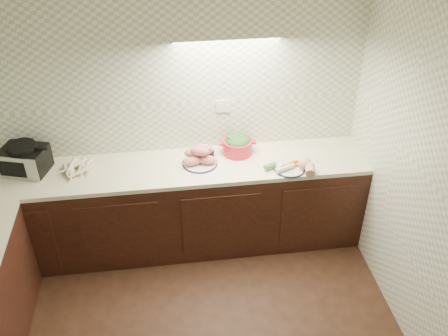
{
  "coord_description": "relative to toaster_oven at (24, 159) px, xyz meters",
  "views": [
    {
      "loc": [
        0.01,
        -2.17,
        3.4
      ],
      "look_at": [
        0.48,
        1.25,
        1.02
      ],
      "focal_mm": 40.0,
      "sensor_mm": 36.0,
      "label": 1
    }
  ],
  "objects": [
    {
      "name": "room",
      "position": [
        1.21,
        -1.61,
        0.6
      ],
      "size": [
        3.6,
        3.6,
        2.6
      ],
      "color": "black",
      "rests_on": "ground"
    },
    {
      "name": "toaster_oven",
      "position": [
        0.0,
        0.0,
        0.0
      ],
      "size": [
        0.44,
        0.39,
        0.27
      ],
      "rotation": [
        0.0,
        0.0,
        -0.3
      ],
      "color": "black",
      "rests_on": "counter"
    },
    {
      "name": "onion_bowl",
      "position": [
        1.58,
        0.02,
        -0.09
      ],
      "size": [
        0.13,
        0.13,
        0.1
      ],
      "color": "black",
      "rests_on": "counter"
    },
    {
      "name": "parsnip_pile",
      "position": [
        0.43,
        -0.08,
        -0.09
      ],
      "size": [
        0.33,
        0.34,
        0.07
      ],
      "color": "beige",
      "rests_on": "counter"
    },
    {
      "name": "sweet_potato_plate",
      "position": [
        1.51,
        -0.09,
        -0.05
      ],
      "size": [
        0.32,
        0.32,
        0.19
      ],
      "rotation": [
        0.0,
        0.0,
        0.1
      ],
      "color": "#181841",
      "rests_on": "counter"
    },
    {
      "name": "counter",
      "position": [
        0.53,
        -0.93,
        -0.57
      ],
      "size": [
        3.6,
        3.6,
        0.9
      ],
      "color": "black",
      "rests_on": "ground"
    },
    {
      "name": "dutch_oven",
      "position": [
        1.87,
        0.04,
        -0.03
      ],
      "size": [
        0.34,
        0.29,
        0.19
      ],
      "rotation": [
        0.0,
        0.0,
        -0.04
      ],
      "color": "red",
      "rests_on": "counter"
    },
    {
      "name": "veg_plate",
      "position": [
        2.33,
        -0.3,
        -0.08
      ],
      "size": [
        0.46,
        0.31,
        0.13
      ],
      "rotation": [
        0.0,
        0.0,
        -0.41
      ],
      "color": "#181841",
      "rests_on": "counter"
    }
  ]
}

